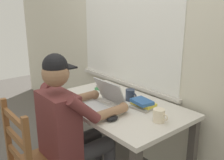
# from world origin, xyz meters

# --- Properties ---
(back_wall) EXTENTS (6.00, 0.08, 2.60)m
(back_wall) POSITION_xyz_m (-0.01, 0.45, 1.30)
(back_wall) COLOR beige
(back_wall) RESTS_ON ground
(desk) EXTENTS (1.23, 0.75, 0.74)m
(desk) POSITION_xyz_m (0.00, 0.00, 0.63)
(desk) COLOR beige
(desk) RESTS_ON ground
(seated_person) EXTENTS (0.50, 0.60, 1.24)m
(seated_person) POSITION_xyz_m (0.00, -0.45, 0.68)
(seated_person) COLOR brown
(seated_person) RESTS_ON ground
(laptop) EXTENTS (0.33, 0.33, 0.22)m
(laptop) POSITION_xyz_m (-0.01, -0.16, 0.79)
(laptop) COLOR #ADAFB2
(laptop) RESTS_ON desk
(computer_mouse) EXTENTS (0.06, 0.10, 0.03)m
(computer_mouse) POSITION_xyz_m (0.24, -0.24, 0.75)
(computer_mouse) COLOR black
(computer_mouse) RESTS_ON desk
(coffee_mug_white) EXTENTS (0.12, 0.09, 0.10)m
(coffee_mug_white) POSITION_xyz_m (0.46, 0.01, 0.78)
(coffee_mug_white) COLOR beige
(coffee_mug_white) RESTS_ON desk
(coffee_mug_dark) EXTENTS (0.12, 0.08, 0.10)m
(coffee_mug_dark) POSITION_xyz_m (0.02, 0.14, 0.79)
(coffee_mug_dark) COLOR #2D384C
(coffee_mug_dark) RESTS_ON desk
(book_stack_main) EXTENTS (0.19, 0.14, 0.05)m
(book_stack_main) POSITION_xyz_m (-0.32, 0.13, 0.76)
(book_stack_main) COLOR #38844C
(book_stack_main) RESTS_ON desk
(book_stack_side) EXTENTS (0.20, 0.17, 0.07)m
(book_stack_side) POSITION_xyz_m (0.21, 0.11, 0.77)
(book_stack_side) COLOR gray
(book_stack_side) RESTS_ON desk
(paper_pile_near_laptop) EXTENTS (0.26, 0.22, 0.01)m
(paper_pile_near_laptop) POSITION_xyz_m (-0.09, 0.01, 0.74)
(paper_pile_near_laptop) COLOR white
(paper_pile_near_laptop) RESTS_ON desk
(paper_pile_back_corner) EXTENTS (0.23, 0.17, 0.02)m
(paper_pile_back_corner) POSITION_xyz_m (0.10, -0.19, 0.74)
(paper_pile_back_corner) COLOR silver
(paper_pile_back_corner) RESTS_ON desk
(paper_pile_side) EXTENTS (0.24, 0.23, 0.01)m
(paper_pile_side) POSITION_xyz_m (-0.29, 0.14, 0.74)
(paper_pile_side) COLOR white
(paper_pile_side) RESTS_ON desk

